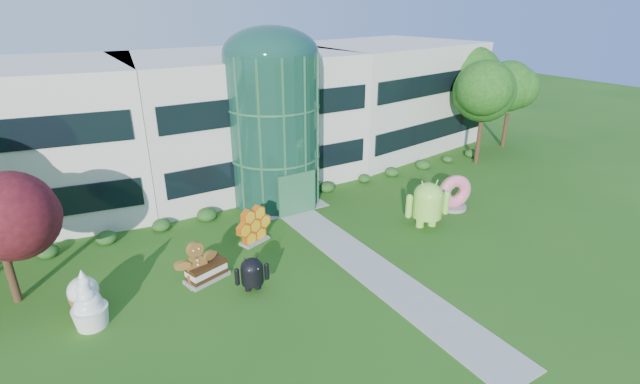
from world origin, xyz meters
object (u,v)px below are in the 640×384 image
android_green (428,201)px  android_black (252,272)px  donut (454,191)px  gingerbread (196,263)px

android_green → android_black: android_green is taller
donut → gingerbread: size_ratio=0.98×
donut → gingerbread: (-17.19, 0.21, -0.06)m
android_black → gingerbread: (-2.04, 1.92, 0.15)m
android_green → donut: 3.54m
android_black → android_green: bearing=15.1°
android_green → gingerbread: android_green is taller
android_black → donut: 15.25m
gingerbread → android_black: bearing=-53.6°
donut → gingerbread: bearing=-164.7°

